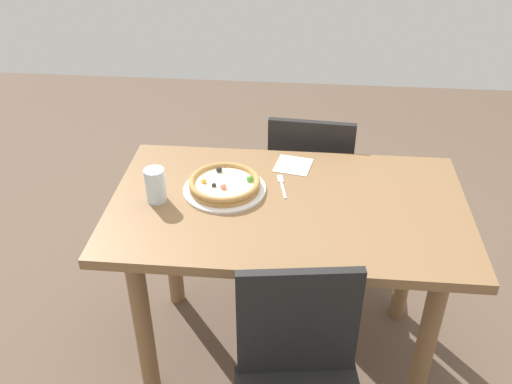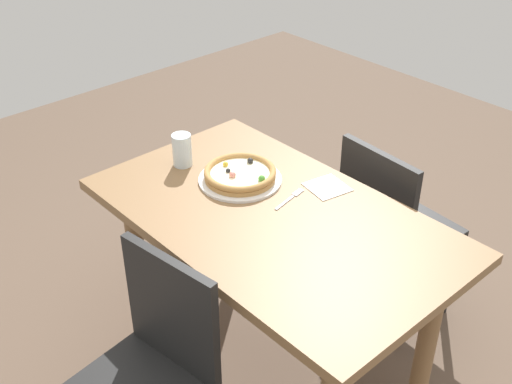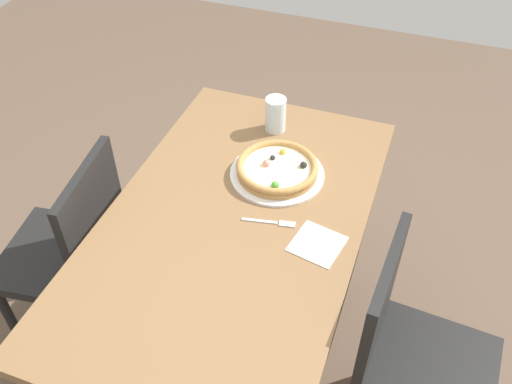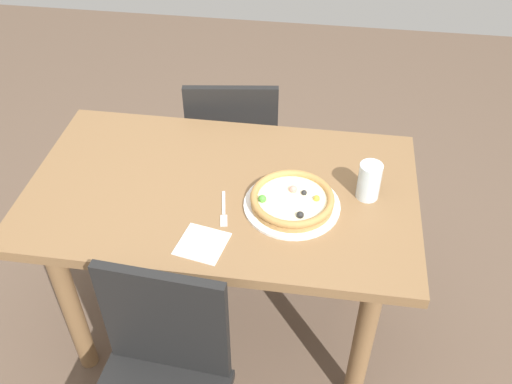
# 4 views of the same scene
# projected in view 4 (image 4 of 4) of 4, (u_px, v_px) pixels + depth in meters

# --- Properties ---
(ground_plane) EXTENTS (6.00, 6.00, 0.00)m
(ground_plane) POSITION_uv_depth(u_px,v_px,m) (229.00, 324.00, 2.43)
(ground_plane) COLOR brown
(dining_table) EXTENTS (1.32, 0.77, 0.78)m
(dining_table) POSITION_uv_depth(u_px,v_px,m) (223.00, 214.00, 1.99)
(dining_table) COLOR olive
(dining_table) RESTS_ON ground
(chair_near) EXTENTS (0.45, 0.45, 0.88)m
(chair_near) POSITION_uv_depth(u_px,v_px,m) (234.00, 150.00, 2.56)
(chair_near) COLOR black
(chair_near) RESTS_ON ground
(plate) EXTENTS (0.31, 0.31, 0.01)m
(plate) POSITION_uv_depth(u_px,v_px,m) (292.00, 205.00, 1.84)
(plate) COLOR white
(plate) RESTS_ON dining_table
(pizza) EXTENTS (0.27, 0.27, 0.04)m
(pizza) POSITION_uv_depth(u_px,v_px,m) (292.00, 199.00, 1.82)
(pizza) COLOR #B78447
(pizza) RESTS_ON plate
(fork) EXTENTS (0.05, 0.17, 0.00)m
(fork) POSITION_uv_depth(u_px,v_px,m) (224.00, 212.00, 1.82)
(fork) COLOR silver
(fork) RESTS_ON dining_table
(drinking_glass) EXTENTS (0.08, 0.08, 0.13)m
(drinking_glass) POSITION_uv_depth(u_px,v_px,m) (369.00, 181.00, 1.83)
(drinking_glass) COLOR silver
(drinking_glass) RESTS_ON dining_table
(napkin) EXTENTS (0.16, 0.16, 0.00)m
(napkin) POSITION_uv_depth(u_px,v_px,m) (202.00, 244.00, 1.71)
(napkin) COLOR white
(napkin) RESTS_ON dining_table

